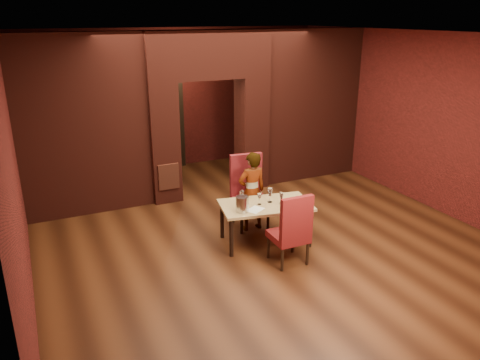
% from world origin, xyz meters
% --- Properties ---
extents(floor, '(8.00, 8.00, 0.00)m').
position_xyz_m(floor, '(0.00, 0.00, 0.00)').
color(floor, '#472411').
rests_on(floor, ground).
extents(ceiling, '(7.00, 8.00, 0.04)m').
position_xyz_m(ceiling, '(0.00, 0.00, 3.20)').
color(ceiling, silver).
rests_on(ceiling, ground).
extents(wall_back, '(7.00, 0.04, 3.20)m').
position_xyz_m(wall_back, '(0.00, 4.00, 1.60)').
color(wall_back, maroon).
rests_on(wall_back, ground).
extents(wall_front, '(7.00, 0.04, 3.20)m').
position_xyz_m(wall_front, '(0.00, -4.00, 1.60)').
color(wall_front, maroon).
rests_on(wall_front, ground).
extents(wall_left, '(0.04, 8.00, 3.20)m').
position_xyz_m(wall_left, '(-3.50, 0.00, 1.60)').
color(wall_left, maroon).
rests_on(wall_left, ground).
extents(wall_right, '(0.04, 8.00, 3.20)m').
position_xyz_m(wall_right, '(3.50, 0.00, 1.60)').
color(wall_right, maroon).
rests_on(wall_right, ground).
extents(pillar_left, '(0.55, 0.55, 2.30)m').
position_xyz_m(pillar_left, '(-0.95, 2.00, 1.15)').
color(pillar_left, maroon).
rests_on(pillar_left, ground).
extents(pillar_right, '(0.55, 0.55, 2.30)m').
position_xyz_m(pillar_right, '(0.95, 2.00, 1.15)').
color(pillar_right, maroon).
rests_on(pillar_right, ground).
extents(lintel, '(2.45, 0.55, 0.90)m').
position_xyz_m(lintel, '(0.00, 2.00, 2.75)').
color(lintel, maroon).
rests_on(lintel, ground).
extents(wing_wall_left, '(2.28, 0.35, 3.20)m').
position_xyz_m(wing_wall_left, '(-2.36, 2.00, 1.60)').
color(wing_wall_left, maroon).
rests_on(wing_wall_left, ground).
extents(wing_wall_right, '(2.28, 0.35, 3.20)m').
position_xyz_m(wing_wall_right, '(2.36, 2.00, 1.60)').
color(wing_wall_right, maroon).
rests_on(wing_wall_right, ground).
extents(vent_panel, '(0.40, 0.03, 0.50)m').
position_xyz_m(vent_panel, '(-0.95, 1.71, 0.55)').
color(vent_panel, '#A64930').
rests_on(vent_panel, ground).
extents(rear_door, '(0.90, 0.08, 2.10)m').
position_xyz_m(rear_door, '(-0.40, 3.94, 1.05)').
color(rear_door, black).
rests_on(rear_door, ground).
extents(rear_door_frame, '(1.02, 0.04, 2.22)m').
position_xyz_m(rear_door_frame, '(-0.40, 3.90, 1.05)').
color(rear_door_frame, black).
rests_on(rear_door_frame, ground).
extents(dining_table, '(1.53, 1.04, 0.66)m').
position_xyz_m(dining_table, '(-0.04, -0.51, 0.33)').
color(dining_table, tan).
rests_on(dining_table, ground).
extents(chair_far, '(0.62, 0.62, 1.24)m').
position_xyz_m(chair_far, '(0.01, 0.13, 0.62)').
color(chair_far, maroon).
rests_on(chair_far, ground).
extents(chair_near, '(0.51, 0.51, 1.10)m').
position_xyz_m(chair_near, '(-0.04, -1.21, 0.55)').
color(chair_near, maroon).
rests_on(chair_near, ground).
extents(person_seated, '(0.50, 0.34, 1.36)m').
position_xyz_m(person_seated, '(-0.02, 0.03, 0.68)').
color(person_seated, white).
rests_on(person_seated, ground).
extents(wine_glass_a, '(0.07, 0.07, 0.18)m').
position_xyz_m(wine_glass_a, '(-0.14, -0.48, 0.75)').
color(wine_glass_a, white).
rests_on(wine_glass_a, dining_table).
extents(wine_glass_b, '(0.09, 0.09, 0.23)m').
position_xyz_m(wine_glass_b, '(0.05, -0.47, 0.78)').
color(wine_glass_b, white).
rests_on(wine_glass_b, dining_table).
extents(wine_glass_c, '(0.07, 0.07, 0.18)m').
position_xyz_m(wine_glass_c, '(0.19, -0.60, 0.75)').
color(wine_glass_c, white).
rests_on(wine_glass_c, dining_table).
extents(tasting_sheet, '(0.33, 0.30, 0.00)m').
position_xyz_m(tasting_sheet, '(-0.30, -0.65, 0.66)').
color(tasting_sheet, white).
rests_on(tasting_sheet, dining_table).
extents(wine_bucket, '(0.20, 0.20, 0.24)m').
position_xyz_m(wine_bucket, '(-0.50, -0.62, 0.78)').
color(wine_bucket, '#AAAAB0').
rests_on(wine_bucket, dining_table).
extents(water_bottle, '(0.06, 0.06, 0.27)m').
position_xyz_m(water_bottle, '(-0.42, -0.43, 0.80)').
color(water_bottle, white).
rests_on(water_bottle, dining_table).
extents(potted_plant, '(0.39, 0.35, 0.39)m').
position_xyz_m(potted_plant, '(1.04, 0.10, 0.20)').
color(potted_plant, '#296324').
rests_on(potted_plant, ground).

